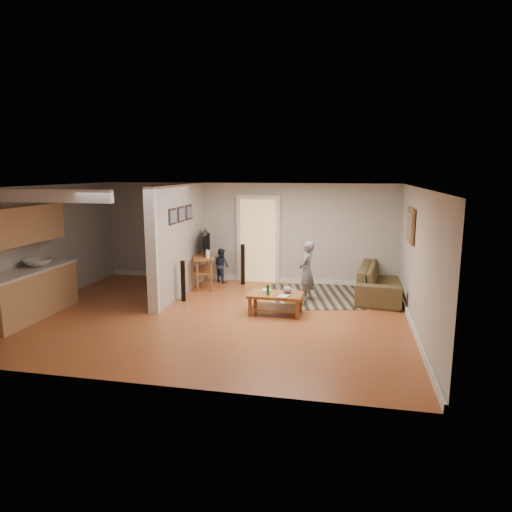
{
  "coord_description": "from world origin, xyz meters",
  "views": [
    {
      "loc": [
        2.54,
        -8.23,
        2.79
      ],
      "look_at": [
        0.72,
        0.64,
        1.1
      ],
      "focal_mm": 32.0,
      "sensor_mm": 36.0,
      "label": 1
    }
  ],
  "objects_px": {
    "toy_basket": "(295,298)",
    "coffee_table": "(276,298)",
    "tv_console": "(203,257)",
    "sofa": "(381,296)",
    "speaker_right": "(243,264)",
    "toddler": "(222,282)",
    "speaker_left": "(183,281)",
    "child": "(306,301)"
  },
  "relations": [
    {
      "from": "toy_basket",
      "to": "toddler",
      "type": "relative_size",
      "value": 0.46
    },
    {
      "from": "coffee_table",
      "to": "tv_console",
      "type": "distance_m",
      "value": 2.83
    },
    {
      "from": "sofa",
      "to": "toy_basket",
      "type": "bearing_deg",
      "value": 128.24
    },
    {
      "from": "tv_console",
      "to": "speaker_right",
      "type": "height_order",
      "value": "tv_console"
    },
    {
      "from": "child",
      "to": "tv_console",
      "type": "bearing_deg",
      "value": -93.6
    },
    {
      "from": "speaker_left",
      "to": "toy_basket",
      "type": "height_order",
      "value": "speaker_left"
    },
    {
      "from": "tv_console",
      "to": "toy_basket",
      "type": "distance_m",
      "value": 2.73
    },
    {
      "from": "tv_console",
      "to": "toddler",
      "type": "height_order",
      "value": "tv_console"
    },
    {
      "from": "sofa",
      "to": "toddler",
      "type": "relative_size",
      "value": 2.76
    },
    {
      "from": "toy_basket",
      "to": "child",
      "type": "relative_size",
      "value": 0.3
    },
    {
      "from": "toddler",
      "to": "speaker_left",
      "type": "bearing_deg",
      "value": 114.85
    },
    {
      "from": "toy_basket",
      "to": "coffee_table",
      "type": "bearing_deg",
      "value": -112.77
    },
    {
      "from": "sofa",
      "to": "speaker_right",
      "type": "relative_size",
      "value": 2.37
    },
    {
      "from": "speaker_left",
      "to": "child",
      "type": "relative_size",
      "value": 0.68
    },
    {
      "from": "child",
      "to": "toddler",
      "type": "xyz_separation_m",
      "value": [
        -2.28,
        1.29,
        0.0
      ]
    },
    {
      "from": "speaker_left",
      "to": "toddler",
      "type": "distance_m",
      "value": 1.92
    },
    {
      "from": "speaker_left",
      "to": "sofa",
      "type": "bearing_deg",
      "value": 4.06
    },
    {
      "from": "speaker_right",
      "to": "toy_basket",
      "type": "distance_m",
      "value": 2.17
    },
    {
      "from": "coffee_table",
      "to": "sofa",
      "type": "bearing_deg",
      "value": 40.55
    },
    {
      "from": "toy_basket",
      "to": "tv_console",
      "type": "bearing_deg",
      "value": 154.26
    },
    {
      "from": "child",
      "to": "toy_basket",
      "type": "bearing_deg",
      "value": -16.58
    },
    {
      "from": "coffee_table",
      "to": "speaker_right",
      "type": "bearing_deg",
      "value": 118.48
    },
    {
      "from": "tv_console",
      "to": "speaker_left",
      "type": "height_order",
      "value": "tv_console"
    },
    {
      "from": "sofa",
      "to": "tv_console",
      "type": "distance_m",
      "value": 4.3
    },
    {
      "from": "sofa",
      "to": "speaker_right",
      "type": "bearing_deg",
      "value": 89.4
    },
    {
      "from": "child",
      "to": "toddler",
      "type": "bearing_deg",
      "value": -105.99
    },
    {
      "from": "tv_console",
      "to": "speaker_right",
      "type": "relative_size",
      "value": 1.32
    },
    {
      "from": "coffee_table",
      "to": "toy_basket",
      "type": "relative_size",
      "value": 2.64
    },
    {
      "from": "speaker_left",
      "to": "child",
      "type": "distance_m",
      "value": 2.71
    },
    {
      "from": "speaker_right",
      "to": "toy_basket",
      "type": "bearing_deg",
      "value": -56.65
    },
    {
      "from": "sofa",
      "to": "speaker_left",
      "type": "distance_m",
      "value": 4.46
    },
    {
      "from": "toddler",
      "to": "speaker_right",
      "type": "bearing_deg",
      "value": -154.18
    },
    {
      "from": "speaker_right",
      "to": "toddler",
      "type": "xyz_separation_m",
      "value": [
        -0.58,
        0.1,
        -0.51
      ]
    },
    {
      "from": "tv_console",
      "to": "toy_basket",
      "type": "xyz_separation_m",
      "value": [
        2.4,
        -1.16,
        -0.57
      ]
    },
    {
      "from": "sofa",
      "to": "toy_basket",
      "type": "relative_size",
      "value": 5.97
    },
    {
      "from": "sofa",
      "to": "coffee_table",
      "type": "relative_size",
      "value": 2.26
    },
    {
      "from": "speaker_left",
      "to": "speaker_right",
      "type": "relative_size",
      "value": 0.88
    },
    {
      "from": "sofa",
      "to": "tv_console",
      "type": "relative_size",
      "value": 1.79
    },
    {
      "from": "sofa",
      "to": "toy_basket",
      "type": "xyz_separation_m",
      "value": [
        -1.83,
        -1.13,
        0.15
      ]
    },
    {
      "from": "child",
      "to": "speaker_left",
      "type": "bearing_deg",
      "value": -64.75
    },
    {
      "from": "speaker_left",
      "to": "toddler",
      "type": "relative_size",
      "value": 1.03
    },
    {
      "from": "tv_console",
      "to": "toddler",
      "type": "distance_m",
      "value": 0.93
    }
  ]
}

